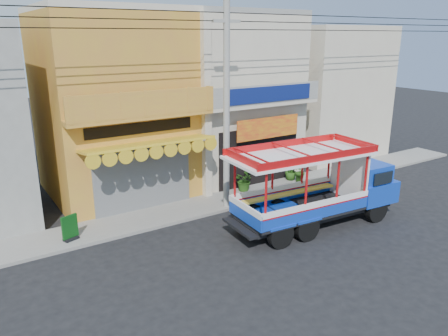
{
  "coord_description": "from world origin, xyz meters",
  "views": [
    {
      "loc": [
        -10.53,
        -11.16,
        7.08
      ],
      "look_at": [
        -1.64,
        2.5,
        2.12
      ],
      "focal_mm": 35.0,
      "sensor_mm": 36.0,
      "label": 1
    }
  ],
  "objects_px": {
    "utility_pole": "(230,90)",
    "green_sign": "(70,230)",
    "potted_plant_b": "(299,171)",
    "songthaew_truck": "(327,185)",
    "potted_plant_a": "(243,180)",
    "potted_plant_c": "(291,170)"
  },
  "relations": [
    {
      "from": "songthaew_truck",
      "to": "potted_plant_c",
      "type": "distance_m",
      "value": 5.12
    },
    {
      "from": "utility_pole",
      "to": "songthaew_truck",
      "type": "relative_size",
      "value": 3.95
    },
    {
      "from": "potted_plant_b",
      "to": "songthaew_truck",
      "type": "bearing_deg",
      "value": 124.13
    },
    {
      "from": "utility_pole",
      "to": "potted_plant_a",
      "type": "height_order",
      "value": "utility_pole"
    },
    {
      "from": "green_sign",
      "to": "potted_plant_a",
      "type": "relative_size",
      "value": 0.91
    },
    {
      "from": "green_sign",
      "to": "potted_plant_b",
      "type": "xyz_separation_m",
      "value": [
        11.18,
        0.44,
        0.15
      ]
    },
    {
      "from": "utility_pole",
      "to": "potted_plant_b",
      "type": "distance_m",
      "value": 6.41
    },
    {
      "from": "utility_pole",
      "to": "potted_plant_b",
      "type": "height_order",
      "value": "utility_pole"
    },
    {
      "from": "potted_plant_a",
      "to": "potted_plant_c",
      "type": "xyz_separation_m",
      "value": [
        2.92,
        0.0,
        -0.01
      ]
    },
    {
      "from": "green_sign",
      "to": "potted_plant_a",
      "type": "xyz_separation_m",
      "value": [
        8.15,
        0.88,
        0.12
      ]
    },
    {
      "from": "songthaew_truck",
      "to": "potted_plant_a",
      "type": "relative_size",
      "value": 6.89
    },
    {
      "from": "utility_pole",
      "to": "green_sign",
      "type": "distance_m",
      "value": 7.96
    },
    {
      "from": "potted_plant_b",
      "to": "utility_pole",
      "type": "bearing_deg",
      "value": 73.27
    },
    {
      "from": "songthaew_truck",
      "to": "green_sign",
      "type": "bearing_deg",
      "value": 157.68
    },
    {
      "from": "songthaew_truck",
      "to": "potted_plant_a",
      "type": "height_order",
      "value": "songthaew_truck"
    },
    {
      "from": "potted_plant_a",
      "to": "potted_plant_b",
      "type": "distance_m",
      "value": 3.07
    },
    {
      "from": "utility_pole",
      "to": "songthaew_truck",
      "type": "bearing_deg",
      "value": -55.23
    },
    {
      "from": "songthaew_truck",
      "to": "potted_plant_c",
      "type": "height_order",
      "value": "songthaew_truck"
    },
    {
      "from": "potted_plant_b",
      "to": "potted_plant_c",
      "type": "bearing_deg",
      "value": -11.77
    },
    {
      "from": "green_sign",
      "to": "potted_plant_c",
      "type": "distance_m",
      "value": 11.11
    },
    {
      "from": "potted_plant_b",
      "to": "green_sign",
      "type": "bearing_deg",
      "value": 66.21
    },
    {
      "from": "potted_plant_a",
      "to": "utility_pole",
      "type": "bearing_deg",
      "value": 162.79
    }
  ]
}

